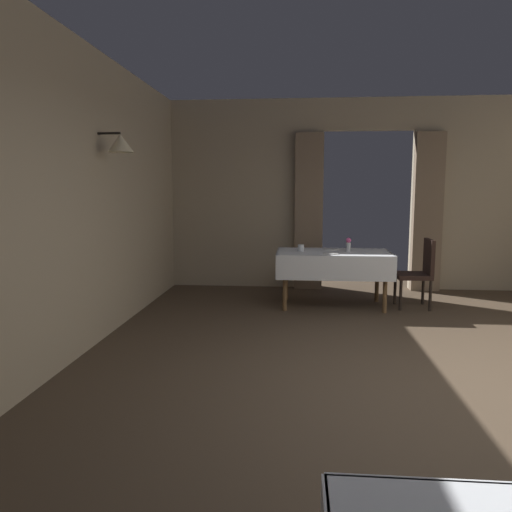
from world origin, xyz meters
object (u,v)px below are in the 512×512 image
at_px(dining_table_mid, 333,259).
at_px(plate_mid_d, 331,253).
at_px(glass_mid_c, 301,248).
at_px(plate_mid_b, 331,249).
at_px(flower_vase_mid, 348,244).
at_px(chair_mid_right, 419,270).

bearing_deg(dining_table_mid, plate_mid_d, -101.64).
height_order(dining_table_mid, glass_mid_c, glass_mid_c).
bearing_deg(glass_mid_c, plate_mid_b, 28.66).
distance_m(dining_table_mid, plate_mid_d, 0.27).
height_order(dining_table_mid, flower_vase_mid, flower_vase_mid).
bearing_deg(dining_table_mid, flower_vase_mid, 4.33).
xyz_separation_m(dining_table_mid, glass_mid_c, (-0.44, 0.00, 0.15)).
distance_m(dining_table_mid, plate_mid_b, 0.26).
relative_size(flower_vase_mid, plate_mid_d, 0.90).
xyz_separation_m(flower_vase_mid, glass_mid_c, (-0.64, -0.01, -0.06)).
height_order(chair_mid_right, plate_mid_d, chair_mid_right).
distance_m(dining_table_mid, flower_vase_mid, 0.29).
height_order(chair_mid_right, flower_vase_mid, flower_vase_mid).
xyz_separation_m(glass_mid_c, plate_mid_d, (0.39, -0.25, -0.04)).
bearing_deg(dining_table_mid, plate_mid_b, 95.16).
height_order(flower_vase_mid, glass_mid_c, flower_vase_mid).
xyz_separation_m(dining_table_mid, plate_mid_d, (-0.05, -0.24, 0.11)).
distance_m(glass_mid_c, plate_mid_d, 0.46).
xyz_separation_m(chair_mid_right, glass_mid_c, (-1.59, -0.01, 0.28)).
relative_size(plate_mid_b, plate_mid_d, 1.05).
distance_m(chair_mid_right, glass_mid_c, 1.61).
relative_size(dining_table_mid, chair_mid_right, 1.64).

